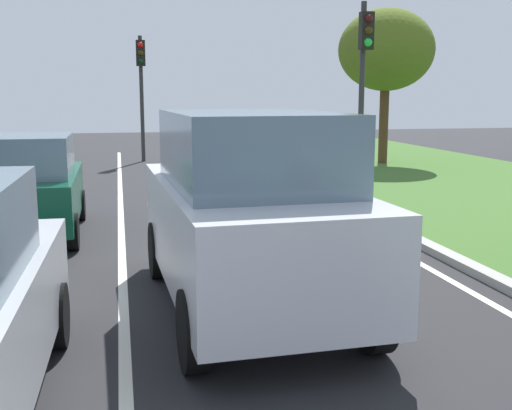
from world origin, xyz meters
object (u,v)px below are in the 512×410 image
(car_hatchback_far, at_px, (29,187))
(tree_roadside_far, at_px, (386,50))
(traffic_light_far_median, at_px, (141,76))
(car_suv_ahead, at_px, (248,211))
(traffic_light_near_right, at_px, (364,65))

(car_hatchback_far, relative_size, tree_roadside_far, 0.70)
(traffic_light_far_median, height_order, tree_roadside_far, tree_roadside_far)
(car_suv_ahead, relative_size, car_hatchback_far, 1.23)
(tree_roadside_far, bearing_deg, car_hatchback_far, -138.61)
(car_suv_ahead, bearing_deg, car_hatchback_far, 120.87)
(traffic_light_near_right, relative_size, traffic_light_far_median, 1.04)
(traffic_light_near_right, bearing_deg, car_hatchback_far, -154.31)
(traffic_light_near_right, bearing_deg, tree_roadside_far, 61.87)
(car_suv_ahead, relative_size, traffic_light_near_right, 0.97)
(car_suv_ahead, distance_m, car_hatchback_far, 5.43)
(tree_roadside_far, bearing_deg, traffic_light_near_right, -118.13)
(car_hatchback_far, height_order, traffic_light_far_median, traffic_light_far_median)
(tree_roadside_far, bearing_deg, traffic_light_far_median, 161.28)
(traffic_light_far_median, relative_size, tree_roadside_far, 0.85)
(traffic_light_near_right, xyz_separation_m, tree_roadside_far, (3.05, 5.71, 0.75))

